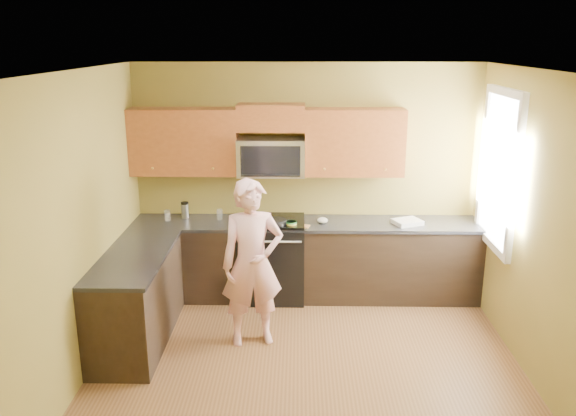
{
  "coord_description": "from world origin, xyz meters",
  "views": [
    {
      "loc": [
        -0.09,
        -4.7,
        2.95
      ],
      "look_at": [
        -0.2,
        1.3,
        1.2
      ],
      "focal_mm": 36.36,
      "sensor_mm": 36.0,
      "label": 1
    }
  ],
  "objects_px": {
    "microwave": "(271,175)",
    "butter_tub": "(292,227)",
    "stove": "(272,258)",
    "frying_pan": "(275,224)",
    "woman": "(252,263)",
    "travel_mug": "(185,218)"
  },
  "relations": [
    {
      "from": "stove",
      "to": "frying_pan",
      "type": "height_order",
      "value": "frying_pan"
    },
    {
      "from": "frying_pan",
      "to": "travel_mug",
      "type": "distance_m",
      "value": 1.12
    },
    {
      "from": "woman",
      "to": "frying_pan",
      "type": "distance_m",
      "value": 0.95
    },
    {
      "from": "woman",
      "to": "travel_mug",
      "type": "bearing_deg",
      "value": 112.02
    },
    {
      "from": "microwave",
      "to": "woman",
      "type": "height_order",
      "value": "woman"
    },
    {
      "from": "stove",
      "to": "butter_tub",
      "type": "height_order",
      "value": "butter_tub"
    },
    {
      "from": "butter_tub",
      "to": "woman",
      "type": "bearing_deg",
      "value": -112.4
    },
    {
      "from": "frying_pan",
      "to": "butter_tub",
      "type": "distance_m",
      "value": 0.18
    },
    {
      "from": "stove",
      "to": "travel_mug",
      "type": "height_order",
      "value": "travel_mug"
    },
    {
      "from": "butter_tub",
      "to": "travel_mug",
      "type": "bearing_deg",
      "value": 164.93
    },
    {
      "from": "travel_mug",
      "to": "stove",
      "type": "bearing_deg",
      "value": -8.9
    },
    {
      "from": "woman",
      "to": "travel_mug",
      "type": "height_order",
      "value": "woman"
    },
    {
      "from": "microwave",
      "to": "woman",
      "type": "relative_size",
      "value": 0.45
    },
    {
      "from": "stove",
      "to": "microwave",
      "type": "height_order",
      "value": "microwave"
    },
    {
      "from": "stove",
      "to": "frying_pan",
      "type": "xyz_separation_m",
      "value": [
        0.06,
        -0.16,
        0.47
      ]
    },
    {
      "from": "woman",
      "to": "travel_mug",
      "type": "distance_m",
      "value": 1.53
    },
    {
      "from": "woman",
      "to": "stove",
      "type": "bearing_deg",
      "value": 69.31
    },
    {
      "from": "stove",
      "to": "butter_tub",
      "type": "bearing_deg",
      "value": -37.12
    },
    {
      "from": "frying_pan",
      "to": "butter_tub",
      "type": "height_order",
      "value": "frying_pan"
    },
    {
      "from": "stove",
      "to": "travel_mug",
      "type": "bearing_deg",
      "value": 171.1
    },
    {
      "from": "microwave",
      "to": "butter_tub",
      "type": "relative_size",
      "value": 6.39
    },
    {
      "from": "microwave",
      "to": "butter_tub",
      "type": "height_order",
      "value": "microwave"
    }
  ]
}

